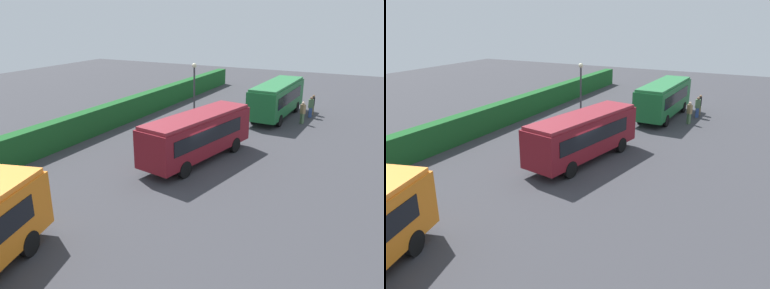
# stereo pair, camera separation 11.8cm
# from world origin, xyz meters

# --- Properties ---
(ground_plane) EXTENTS (87.46, 87.46, 0.00)m
(ground_plane) POSITION_xyz_m (0.00, 0.00, 0.00)
(ground_plane) COLOR #38383D
(bus_maroon) EXTENTS (9.04, 3.93, 2.98)m
(bus_maroon) POSITION_xyz_m (1.24, 0.12, 1.73)
(bus_maroon) COLOR maroon
(bus_maroon) RESTS_ON ground_plane
(bus_green) EXTENTS (9.12, 2.76, 3.13)m
(bus_green) POSITION_xyz_m (13.86, -1.48, 1.80)
(bus_green) COLOR #19602D
(bus_green) RESTS_ON ground_plane
(person_center) EXTENTS (0.44, 0.48, 1.89)m
(person_center) POSITION_xyz_m (12.80, -4.00, 1.01)
(person_center) COLOR #4C6B47
(person_center) RESTS_ON ground_plane
(person_right) EXTENTS (0.38, 0.50, 1.87)m
(person_right) POSITION_xyz_m (15.27, -4.21, 0.99)
(person_right) COLOR #334C8C
(person_right) RESTS_ON ground_plane
(person_far) EXTENTS (0.43, 0.32, 1.83)m
(person_far) POSITION_xyz_m (16.39, -4.20, 0.98)
(person_far) COLOR olive
(person_far) RESTS_ON ground_plane
(hedge_row) EXTENTS (55.73, 1.00, 1.94)m
(hedge_row) POSITION_xyz_m (0.00, 9.68, 0.97)
(hedge_row) COLOR #195322
(hedge_row) RESTS_ON ground_plane
(lamppost) EXTENTS (0.36, 0.36, 5.18)m
(lamppost) POSITION_xyz_m (7.72, 3.63, 3.27)
(lamppost) COLOR #38383D
(lamppost) RESTS_ON ground_plane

